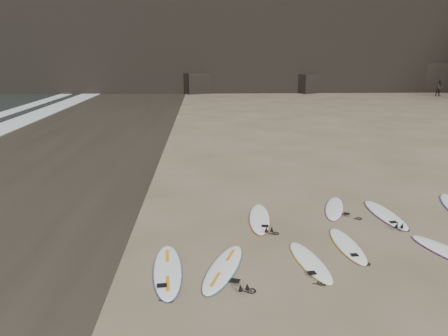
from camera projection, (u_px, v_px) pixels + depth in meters
The scene contains 10 objects.
ground at pixel (390, 251), 11.49m from camera, with size 240.00×240.00×0.00m, color #897559.
wet_sand at pixel (31, 163), 20.53m from camera, with size 12.00×200.00×0.01m, color #383026.
surfboard_0 at pixel (223, 268), 10.52m from camera, with size 0.62×2.60×0.09m, color white.
surfboard_1 at pixel (310, 261), 10.85m from camera, with size 0.55×2.30×0.08m, color white.
surfboard_2 at pixel (347, 245), 11.75m from camera, with size 0.56×2.32×0.08m, color white.
surfboard_5 at pixel (260, 218), 13.63m from camera, with size 0.62×2.58×0.09m, color white.
surfboard_6 at pixel (334, 208), 14.53m from camera, with size 0.56×2.33×0.08m, color white.
surfboard_7 at pixel (385, 214), 13.95m from camera, with size 0.64×2.66×0.10m, color white.
surfboard_11 at pixel (168, 270), 10.40m from camera, with size 0.66×2.74×0.10m, color white.
person_b at pixel (440, 88), 50.57m from camera, with size 0.91×0.71×1.88m, color black.
Camera 1 is at (-4.88, -10.30, 5.11)m, focal length 35.00 mm.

